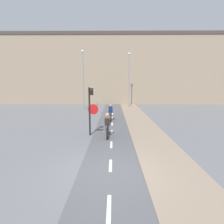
{
  "coord_description": "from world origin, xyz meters",
  "views": [
    {
      "loc": [
        0.12,
        -6.26,
        3.36
      ],
      "look_at": [
        0.0,
        7.0,
        1.2
      ],
      "focal_mm": 28.0,
      "sensor_mm": 36.0,
      "label": 1
    }
  ],
  "objects": [
    {
      "name": "street_lamp_far",
      "position": [
        -3.8,
        16.66,
        4.57
      ],
      "size": [
        0.36,
        0.36,
        7.58
      ],
      "color": "gray",
      "rests_on": "ground_plane"
    },
    {
      "name": "cyclist_near",
      "position": [
        -0.27,
        4.47,
        0.72
      ],
      "size": [
        0.46,
        1.77,
        1.54
      ],
      "color": "black",
      "rests_on": "ground_plane"
    },
    {
      "name": "sidewalk_strip",
      "position": [
        2.43,
        0.0,
        0.03
      ],
      "size": [
        2.4,
        60.0,
        0.05
      ],
      "color": "gray",
      "rests_on": "ground_plane"
    },
    {
      "name": "bike_lane",
      "position": [
        0.0,
        0.01,
        0.01
      ],
      "size": [
        2.45,
        60.0,
        0.02
      ],
      "color": "#56565B",
      "rests_on": "ground_plane"
    },
    {
      "name": "building_row_background",
      "position": [
        0.0,
        24.81,
        5.71
      ],
      "size": [
        60.0,
        5.2,
        11.41
      ],
      "color": "gray",
      "rests_on": "ground_plane"
    },
    {
      "name": "street_lamp_sidewalk",
      "position": [
        2.3,
        19.05,
        4.6
      ],
      "size": [
        0.36,
        0.36,
        7.64
      ],
      "color": "gray",
      "rests_on": "ground_plane"
    },
    {
      "name": "traffic_light_pole",
      "position": [
        -1.35,
        4.85,
        1.94
      ],
      "size": [
        0.67,
        0.25,
        3.13
      ],
      "color": "black",
      "rests_on": "ground_plane"
    },
    {
      "name": "cyclist_far",
      "position": [
        -0.16,
        9.46,
        0.68
      ],
      "size": [
        0.46,
        1.71,
        1.52
      ],
      "color": "black",
      "rests_on": "ground_plane"
    },
    {
      "name": "ground_plane",
      "position": [
        0.0,
        0.0,
        0.0
      ],
      "size": [
        120.0,
        120.0,
        0.0
      ],
      "primitive_type": "plane",
      "color": "slate"
    }
  ]
}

